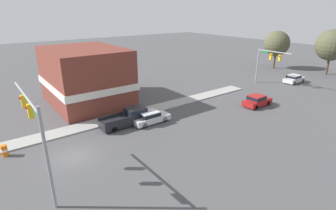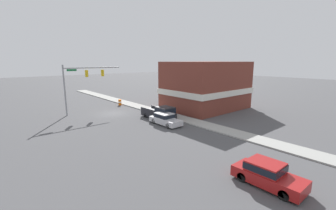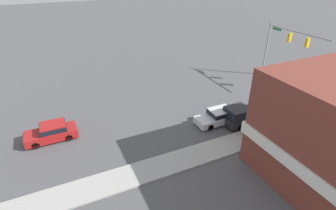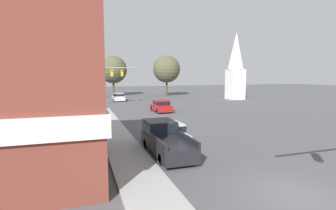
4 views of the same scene
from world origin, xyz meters
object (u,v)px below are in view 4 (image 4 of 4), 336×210
object	(u,v)px
car_lead	(169,132)
car_distant	(118,97)
pickup_truck_parked	(164,138)
car_oncoming	(161,106)

from	to	relation	value
car_lead	car_distant	distance (m)	31.33
car_lead	pickup_truck_parked	xyz separation A→B (m)	(-1.13, -2.31, 0.17)
car_distant	car_oncoming	xyz separation A→B (m)	(3.47, -16.12, 0.04)
pickup_truck_parked	car_oncoming	bearing A→B (deg)	73.66
car_distant	car_oncoming	distance (m)	16.49
car_lead	pickup_truck_parked	world-z (taller)	pickup_truck_parked
car_lead	car_distant	bearing A→B (deg)	89.01
car_oncoming	pickup_truck_parked	xyz separation A→B (m)	(-5.14, -17.52, 0.13)
car_lead	car_distant	world-z (taller)	car_distant
pickup_truck_parked	car_distant	bearing A→B (deg)	87.16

